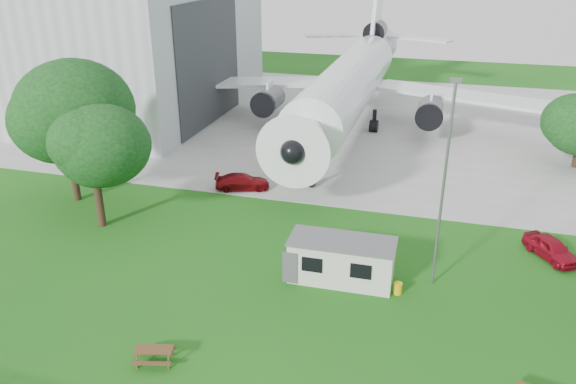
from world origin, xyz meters
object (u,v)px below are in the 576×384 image
(picnic_west, at_px, (155,362))
(site_cabin, at_px, (342,260))
(hangar, at_px, (56,27))
(airliner, at_px, (351,79))

(picnic_west, bearing_deg, site_cabin, 39.13)
(hangar, bearing_deg, site_cabin, -36.98)
(picnic_west, bearing_deg, airliner, 72.84)
(site_cabin, height_order, picnic_west, site_cabin)
(hangar, relative_size, picnic_west, 23.89)
(hangar, height_order, picnic_west, hangar)
(site_cabin, bearing_deg, picnic_west, -126.83)
(hangar, relative_size, site_cabin, 6.35)
(hangar, bearing_deg, picnic_west, -50.11)
(hangar, xyz_separation_m, airliner, (35.97, -0.14, -4.14))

